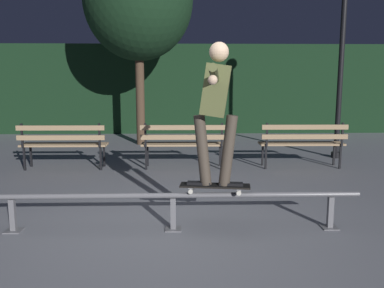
{
  "coord_description": "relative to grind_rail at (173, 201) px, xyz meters",
  "views": [
    {
      "loc": [
        0.09,
        -4.26,
        1.69
      ],
      "look_at": [
        0.23,
        0.93,
        0.85
      ],
      "focal_mm": 38.07,
      "sensor_mm": 36.0,
      "label": 1
    }
  ],
  "objects": [
    {
      "name": "skateboarder",
      "position": [
        0.47,
        -0.0,
        1.1
      ],
      "size": [
        0.63,
        1.4,
        1.56
      ],
      "color": "black",
      "rests_on": "skateboard"
    },
    {
      "name": "grind_rail",
      "position": [
        0.0,
        0.0,
        0.0
      ],
      "size": [
        4.2,
        0.18,
        0.43
      ],
      "color": "slate",
      "rests_on": "ground"
    },
    {
      "name": "park_bench_leftmost",
      "position": [
        -2.1,
        3.14,
        0.2
      ],
      "size": [
        1.6,
        0.43,
        0.88
      ],
      "color": "black",
      "rests_on": "ground"
    },
    {
      "name": "tree_behind_benches",
      "position": [
        -0.94,
        6.06,
        3.25
      ],
      "size": [
        2.69,
        2.69,
        5.08
      ],
      "color": "#4C3828",
      "rests_on": "ground"
    },
    {
      "name": "hedge_backdrop",
      "position": [
        -0.0,
        8.69,
        1.02
      ],
      "size": [
        24.0,
        1.2,
        2.71
      ],
      "primitive_type": "cube",
      "color": "black",
      "rests_on": "ground"
    },
    {
      "name": "ground_plane",
      "position": [
        -0.0,
        -0.13,
        -0.33
      ],
      "size": [
        90.0,
        90.0,
        0.0
      ],
      "primitive_type": "plane",
      "color": "slate"
    },
    {
      "name": "lamp_post_right",
      "position": [
        3.43,
        4.13,
        2.15
      ],
      "size": [
        0.32,
        0.32,
        3.9
      ],
      "color": "black",
      "rests_on": "ground"
    },
    {
      "name": "park_bench_left_center",
      "position": [
        0.14,
        3.14,
        0.2
      ],
      "size": [
        1.6,
        0.43,
        0.88
      ],
      "color": "black",
      "rests_on": "ground"
    },
    {
      "name": "skateboard",
      "position": [
        0.47,
        0.0,
        0.17
      ],
      "size": [
        0.8,
        0.3,
        0.09
      ],
      "color": "black",
      "rests_on": "grind_rail"
    },
    {
      "name": "park_bench_right_center",
      "position": [
        2.39,
        3.14,
        0.2
      ],
      "size": [
        1.6,
        0.43,
        0.88
      ],
      "color": "black",
      "rests_on": "ground"
    }
  ]
}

